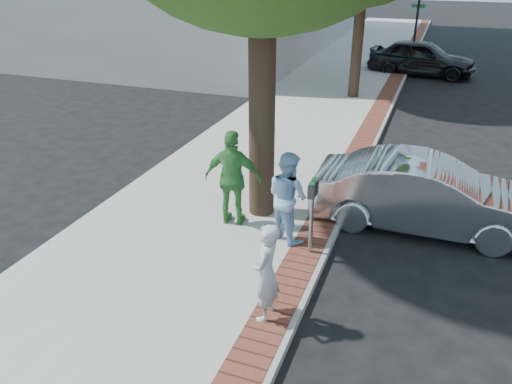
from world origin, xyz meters
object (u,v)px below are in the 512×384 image
at_px(person_gray, 266,273).
at_px(person_green, 233,178).
at_px(person_officer, 288,196).
at_px(bg_car, 422,58).
at_px(parking_meter, 312,201).
at_px(sedan_silver, 427,195).

relative_size(person_gray, person_green, 0.80).
xyz_separation_m(person_officer, bg_car, (1.38, 16.32, -0.22)).
relative_size(person_officer, person_green, 0.89).
relative_size(person_gray, person_officer, 0.90).
height_order(person_green, bg_car, person_green).
height_order(parking_meter, person_gray, person_gray).
distance_m(person_gray, bg_car, 18.68).
height_order(parking_meter, bg_car, parking_meter).
distance_m(person_gray, person_green, 2.97).
xyz_separation_m(parking_meter, bg_car, (0.82, 16.70, -0.41)).
bearing_deg(sedan_silver, person_officer, 122.44).
distance_m(sedan_silver, bg_car, 14.77).
height_order(person_officer, person_green, person_green).
bearing_deg(parking_meter, bg_car, 87.19).
relative_size(person_gray, sedan_silver, 0.35).
bearing_deg(person_officer, sedan_silver, -115.52).
relative_size(person_officer, bg_car, 0.37).
xyz_separation_m(person_officer, person_green, (-1.17, 0.18, 0.10)).
bearing_deg(person_green, bg_car, -105.75).
distance_m(person_officer, person_green, 1.19).
relative_size(sedan_silver, bg_car, 0.95).
xyz_separation_m(parking_meter, sedan_silver, (1.86, 1.97, -0.47)).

